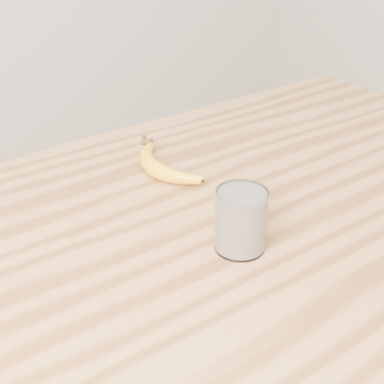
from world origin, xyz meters
TOP-DOWN VIEW (x-y plane):
  - table at (0.00, 0.00)m, footprint 1.20×0.80m
  - smoothie_glass at (-0.13, -0.09)m, footprint 0.08×0.08m
  - banana at (-0.11, 0.17)m, footprint 0.10×0.25m

SIDE VIEW (x-z plane):
  - table at x=0.00m, z-range 0.32..1.22m
  - banana at x=-0.11m, z-range 0.90..0.93m
  - smoothie_glass at x=-0.13m, z-range 0.90..1.00m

